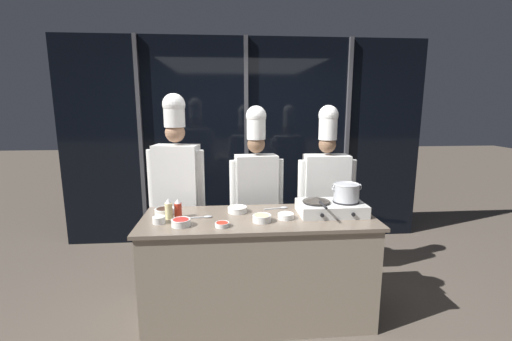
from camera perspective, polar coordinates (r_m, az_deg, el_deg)
ground_plane at (r=3.31m, az=0.40°, el=-23.01°), size 24.00×24.00×0.00m
window_wall_back at (r=4.57m, az=-1.64°, el=4.67°), size 4.80×0.09×2.70m
demo_counter at (r=3.07m, az=0.41°, el=-15.86°), size 1.95×0.72×0.92m
portable_stove at (r=3.04m, az=12.38°, el=-6.07°), size 0.56×0.37×0.11m
frying_pan at (r=2.98m, az=10.08°, el=-4.78°), size 0.24×0.41×0.04m
stock_pot at (r=3.04m, az=14.82°, el=-3.48°), size 0.25×0.22×0.15m
squeeze_bottle_oil at (r=2.92m, az=-14.35°, el=-6.27°), size 0.06×0.06×0.17m
squeeze_bottle_chili at (r=2.94m, az=-12.87°, el=-6.24°), size 0.06×0.06×0.16m
prep_bowl_chili_flakes at (r=2.68m, az=-5.67°, el=-8.90°), size 0.11×0.11×0.03m
prep_bowl_bell_pepper at (r=2.74m, az=-12.39°, el=-8.38°), size 0.15×0.15×0.06m
prep_bowl_garlic at (r=2.85m, az=-15.88°, el=-7.84°), size 0.10×0.10×0.06m
prep_bowl_soy_glaze at (r=3.08m, az=-14.99°, el=-6.47°), size 0.17×0.17×0.05m
prep_bowl_ginger at (r=2.78m, az=0.98°, el=-7.87°), size 0.15×0.15×0.06m
prep_bowl_chicken at (r=3.01m, az=-3.11°, el=-6.44°), size 0.17×0.17×0.05m
prep_bowl_onion at (r=2.86m, az=4.97°, el=-7.49°), size 0.14×0.14×0.05m
serving_spoon_slotted at (r=3.13m, az=4.08°, el=-6.23°), size 0.22×0.07×0.02m
serving_spoon_solid at (r=2.91m, az=-8.65°, el=-7.65°), size 0.22×0.06×0.02m
chef_head at (r=3.49m, az=-13.04°, el=-1.07°), size 0.57×0.30×1.95m
chef_sous at (r=3.49m, az=0.03°, el=-2.24°), size 0.55×0.26×1.84m
chef_line at (r=3.65m, az=11.56°, el=-2.32°), size 0.61×0.25×1.84m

